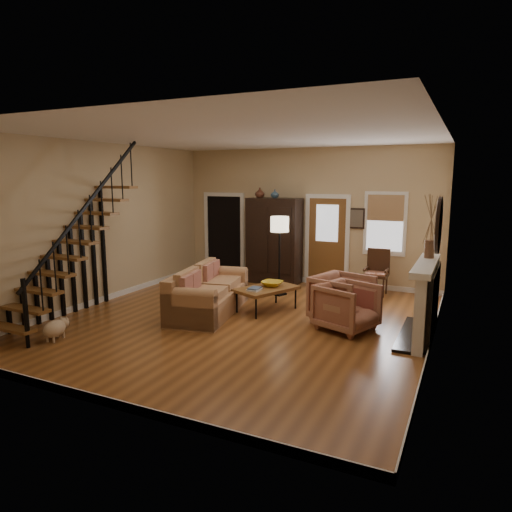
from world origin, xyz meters
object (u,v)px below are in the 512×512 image
at_px(armchair_left, 347,307).
at_px(floor_lamp, 279,256).
at_px(sofa, 209,292).
at_px(side_chair, 376,273).
at_px(coffee_table, 267,299).
at_px(armoire, 274,241).
at_px(armchair_right, 342,299).

xyz_separation_m(armchair_left, floor_lamp, (-1.96, 1.72, 0.47)).
xyz_separation_m(sofa, side_chair, (2.65, 2.77, 0.09)).
bearing_deg(sofa, armchair_left, -8.41).
bearing_deg(coffee_table, sofa, -146.58).
relative_size(armoire, coffee_table, 1.73).
height_order(coffee_table, armchair_left, armchair_left).
xyz_separation_m(armchair_left, side_chair, (-0.01, 2.63, 0.10)).
bearing_deg(armchair_right, floor_lamp, 70.26).
height_order(sofa, floor_lamp, floor_lamp).
height_order(armoire, sofa, armoire).
bearing_deg(armchair_left, floor_lamp, 69.32).
bearing_deg(coffee_table, armchair_right, -2.31).
xyz_separation_m(coffee_table, armchair_right, (1.52, -0.06, 0.20)).
xyz_separation_m(coffee_table, armchair_left, (1.72, -0.48, 0.18)).
distance_m(sofa, floor_lamp, 2.04).
relative_size(armchair_right, side_chair, 0.93).
relative_size(armoire, armchair_left, 2.34).
distance_m(armchair_right, floor_lamp, 2.24).
bearing_deg(armchair_right, side_chair, 11.78).
bearing_deg(side_chair, coffee_table, -128.49).
distance_m(sofa, armchair_right, 2.53).
bearing_deg(armoire, side_chair, -4.48).
bearing_deg(armchair_right, armchair_left, -138.45).
distance_m(armoire, armchair_right, 3.43).
xyz_separation_m(armoire, armchair_left, (2.56, -2.83, -0.64)).
bearing_deg(side_chair, floor_lamp, -155.06).
bearing_deg(coffee_table, armchair_left, -15.64).
distance_m(armchair_left, floor_lamp, 2.65).
xyz_separation_m(armoire, sofa, (-0.10, -2.97, -0.63)).
distance_m(coffee_table, side_chair, 2.76).
xyz_separation_m(sofa, coffee_table, (0.94, 0.62, -0.19)).
xyz_separation_m(armoire, coffee_table, (0.84, -2.35, -0.82)).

